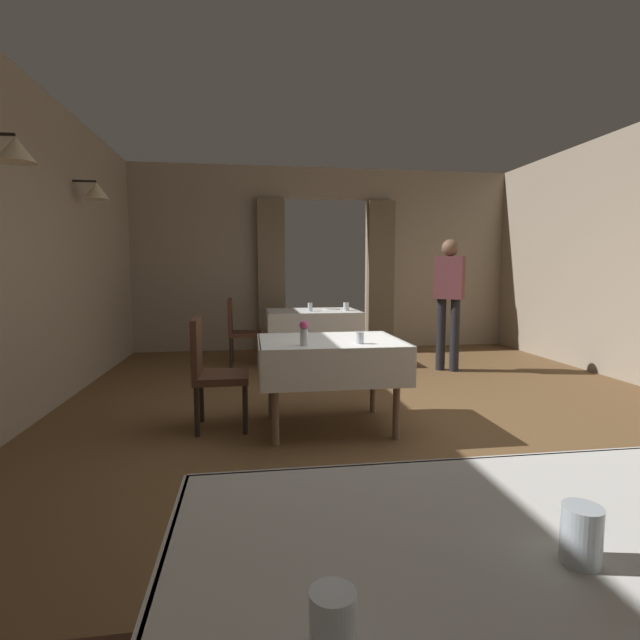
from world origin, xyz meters
The scene contains 15 objects.
ground centered at (0.00, 0.00, 0.00)m, with size 10.08×10.08×0.00m, color brown.
wall_back centered at (0.00, 4.18, 1.51)m, with size 6.40×0.27×3.00m.
dining_table_near centered at (-0.71, -2.90, 0.66)m, with size 1.50×0.95×0.75m.
dining_table_mid centered at (-0.62, 0.09, 0.64)m, with size 1.18×0.95×0.75m.
dining_table_far centered at (-0.39, 2.96, 0.65)m, with size 1.32×0.98×0.75m.
chair_mid_left centered at (-1.60, 0.21, 0.52)m, with size 0.44×0.44×0.93m.
chair_far_left centered at (-1.43, 2.90, 0.52)m, with size 0.44×0.44×0.93m.
glass_near_a centered at (-0.63, -2.96, 0.81)m, with size 0.08×0.08×0.12m, color silver.
glass_near_b centered at (-1.16, -3.13, 0.81)m, with size 0.07×0.07×0.11m, color silver.
flower_vase_mid centered at (-0.87, -0.19, 0.85)m, with size 0.07×0.07×0.19m.
glass_mid_b centered at (-0.42, -0.17, 0.80)m, with size 0.06×0.06×0.09m, color silver.
plate_far_a centered at (-0.09, 3.08, 0.76)m, with size 0.23×0.23×0.01m, color white.
glass_far_b centered at (-0.44, 2.83, 0.81)m, with size 0.07×0.07×0.12m, color silver.
glass_far_c centered at (0.08, 2.84, 0.81)m, with size 0.08×0.08×0.12m, color silver.
person_waiter_by_doorway centered at (1.30, 2.12, 1.02)m, with size 0.42×0.39×1.72m.
Camera 1 is at (-1.27, -3.75, 1.32)m, focal length 26.62 mm.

